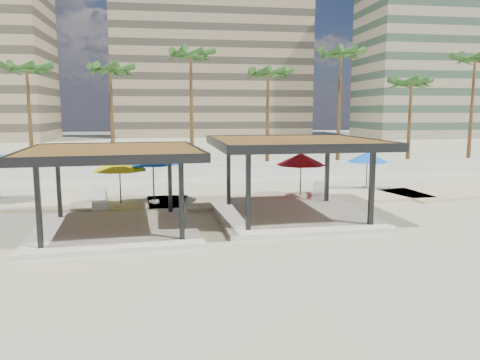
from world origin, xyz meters
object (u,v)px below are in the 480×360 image
Objects in this scene: umbrella_c at (301,159)px; pavilion_central at (293,171)px; lounger_a at (100,202)px; lounger_b at (318,193)px; pavilion_west at (114,182)px.

pavilion_central is at bearing -110.72° from umbrella_c.
lounger_a is 1.22× the size of lounger_b.
umbrella_c is 1.47× the size of lounger_a.
pavilion_central is 5.38m from lounger_b.
lounger_a is at bearing -175.47° from umbrella_c.
lounger_a is at bearing 100.70° from pavilion_west.
lounger_b is (11.88, 1.06, -0.04)m from lounger_a.
umbrella_c is at bearing -94.20° from lounger_a.
umbrella_c is (1.55, 4.10, 0.12)m from pavilion_central.
lounger_b is (2.65, 4.30, -1.86)m from pavilion_central.
lounger_b is at bearing 23.43° from pavilion_west.
umbrella_c is at bearing 68.04° from pavilion_central.
pavilion_west is 5.06m from lounger_a.
pavilion_central reaches higher than umbrella_c.
lounger_b is at bearing 57.11° from pavilion_central.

